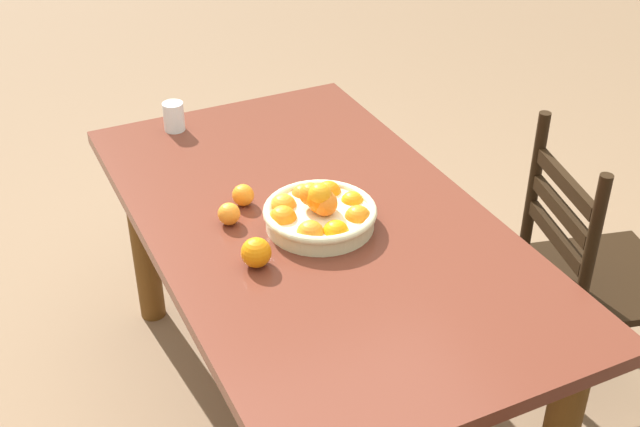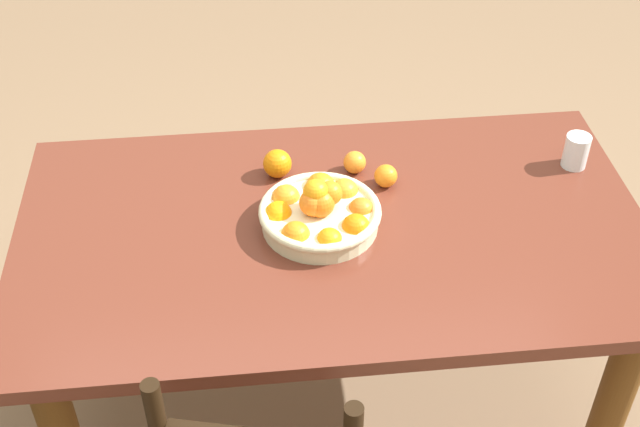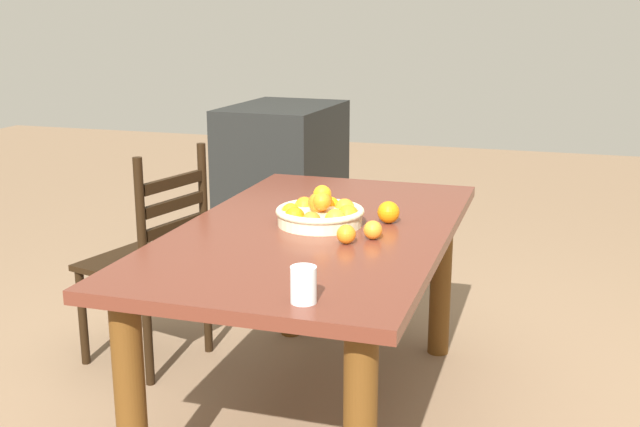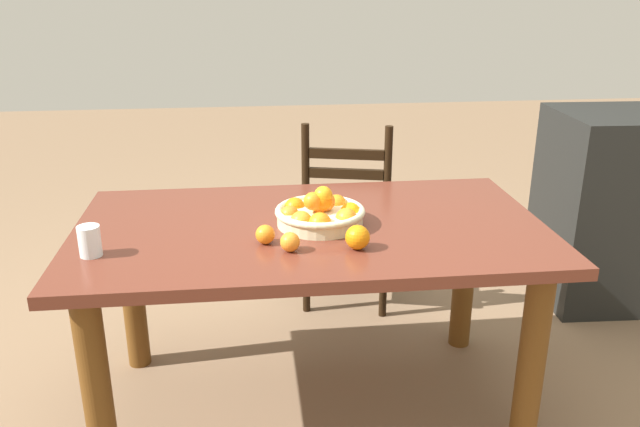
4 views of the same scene
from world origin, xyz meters
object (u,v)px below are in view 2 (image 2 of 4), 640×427
fruit_bowl (320,212)px  orange_loose_1 (386,176)px  dining_table (332,260)px  orange_loose_0 (277,164)px  drinking_glass (576,151)px  orange_loose_2 (355,162)px

fruit_bowl → orange_loose_1: fruit_bowl is taller
dining_table → orange_loose_0: orange_loose_0 is taller
orange_loose_0 → orange_loose_1: (-0.28, 0.08, -0.01)m
dining_table → orange_loose_1: orange_loose_1 is taller
fruit_bowl → drinking_glass: (-0.72, -0.18, 0.01)m
fruit_bowl → orange_loose_0: (0.09, -0.22, -0.00)m
orange_loose_0 → orange_loose_1: bearing=165.2°
orange_loose_0 → dining_table: bearing=118.7°
dining_table → orange_loose_0: bearing=-61.3°
orange_loose_0 → orange_loose_2: bearing=178.5°
fruit_bowl → drinking_glass: bearing=-166.1°
dining_table → drinking_glass: drinking_glass is taller
fruit_bowl → orange_loose_0: bearing=-67.3°
dining_table → drinking_glass: bearing=-164.9°
orange_loose_0 → orange_loose_1: 0.29m
orange_loose_2 → drinking_glass: 0.61m
orange_loose_0 → drinking_glass: (-0.82, 0.04, 0.01)m
dining_table → orange_loose_2: bearing=-111.1°
dining_table → fruit_bowl: fruit_bowl is taller
fruit_bowl → drinking_glass: fruit_bowl is taller
fruit_bowl → drinking_glass: 0.75m
fruit_bowl → orange_loose_2: bearing=-118.8°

